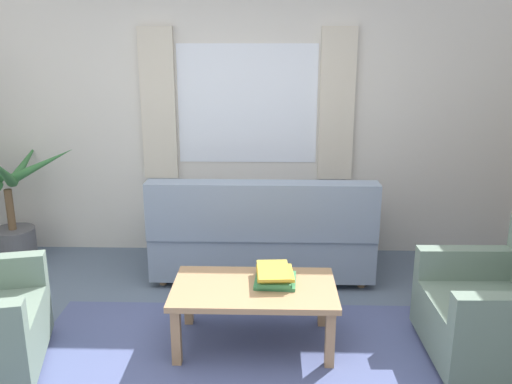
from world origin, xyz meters
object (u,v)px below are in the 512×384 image
Objects in this scene: armchair_right at (502,310)px; coffee_table at (254,294)px; couch at (262,236)px; book_stack_on_table at (274,276)px; potted_plant at (11,216)px.

armchair_right is 1.61m from coffee_table.
coffee_table is (-0.04, -1.16, 0.01)m from couch.
coffee_table is 3.20× the size of book_stack_on_table.
couch reaches higher than armchair_right.
couch is at bearing -4.73° from potted_plant.
potted_plant is at bearing -112.08° from armchair_right.
book_stack_on_table is (-1.47, 0.20, 0.13)m from armchair_right.
coffee_table is (-1.61, 0.13, 0.03)m from armchair_right.
armchair_right is 1.49m from book_stack_on_table.
couch is at bearing 95.29° from book_stack_on_table.
armchair_right is at bearing 140.57° from couch.
couch reaches higher than coffee_table.
armchair_right is (1.57, -1.29, -0.01)m from couch.
couch is 1.16m from coffee_table.
armchair_right reaches higher than coffee_table.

